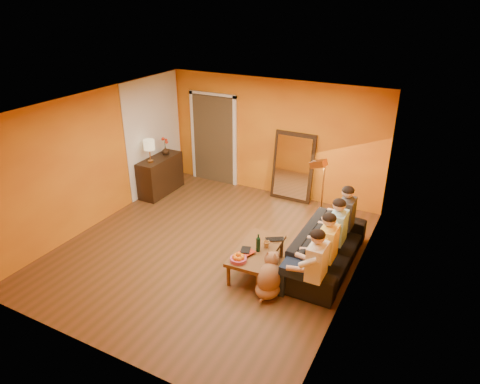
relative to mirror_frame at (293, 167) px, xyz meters
The scene contains 27 objects.
room_shell 2.39m from the mirror_frame, 103.68° to the right, with size 5.00×5.50×2.60m.
white_accent 3.21m from the mirror_frame, 163.83° to the right, with size 0.02×1.90×2.58m, color white.
doorway_recess 2.08m from the mirror_frame, behind, with size 1.06×0.30×2.10m, color #3F2D19.
door_jamb_left 2.64m from the mirror_frame, behind, with size 0.08×0.06×2.20m, color white.
door_jamb_right 1.51m from the mirror_frame, behind, with size 0.08×0.06×2.20m, color white.
door_header 2.46m from the mirror_frame, behind, with size 1.22×0.06×0.08m, color white.
mirror_frame is the anchor object (origin of this frame).
mirror_glass 0.04m from the mirror_frame, 90.00° to the right, with size 0.78×0.02×1.36m, color white.
sideboard 3.01m from the mirror_frame, 158.84° to the right, with size 0.44×1.18×0.85m, color black.
table_lamp 3.13m from the mirror_frame, 153.68° to the right, with size 0.24×0.24×0.51m, color beige, non-canonical shape.
sofa 2.63m from the mirror_frame, 56.07° to the right, with size 0.86×2.19×0.64m, color black.
coffee_table 2.94m from the mirror_frame, 80.50° to the right, with size 0.62×1.22×0.42m, color brown, non-canonical shape.
floor_lamp 1.50m from the mirror_frame, 47.88° to the right, with size 0.30×0.24×1.44m, color #CE873C, non-canonical shape.
dog 3.46m from the mirror_frame, 74.54° to the right, with size 0.38×0.58×0.69m, color #9D6847, non-canonical shape.
person_far_left 3.53m from the mirror_frame, 63.40° to the right, with size 0.70×0.44×1.22m, color silver, non-canonical shape.
person_mid_left 3.05m from the mirror_frame, 58.76° to the right, with size 0.70×0.44×1.22m, color #FED254, non-canonical shape.
person_mid_right 2.60m from the mirror_frame, 52.45° to the right, with size 0.70×0.44×1.22m, color #8FC4DD, non-canonical shape.
person_far_right 2.19m from the mirror_frame, 43.61° to the right, with size 0.70×0.44×1.22m, color #2F2F33, non-canonical shape.
fruit_bowl 3.33m from the mirror_frame, 83.48° to the right, with size 0.26×0.26×0.16m, color #C1446A, non-canonical shape.
wine_bottle 2.95m from the mirror_frame, 79.70° to the right, with size 0.07×0.07×0.31m, color black.
tumbler 2.80m from the mirror_frame, 77.66° to the right, with size 0.11×0.11×0.10m, color #B27F3F.
laptop 2.60m from the mirror_frame, 75.26° to the right, with size 0.31×0.20×0.02m, color black.
book_lower 3.08m from the mirror_frame, 84.44° to the right, with size 0.17×0.23×0.02m, color black.
book_mid 3.07m from the mirror_frame, 84.24° to the right, with size 0.19×0.26×0.02m, color red.
book_upper 3.08m from the mirror_frame, 84.46° to the right, with size 0.15×0.20×0.02m, color black.
vase 2.92m from the mirror_frame, 163.43° to the right, with size 0.17×0.17×0.18m, color black.
flowers 2.94m from the mirror_frame, 163.43° to the right, with size 0.17×0.17×0.42m, color red, non-canonical shape.
Camera 1 is at (3.51, -5.60, 4.23)m, focal length 32.00 mm.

